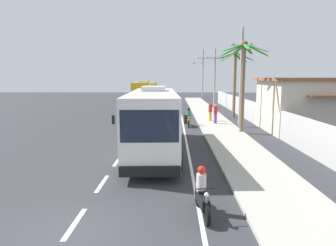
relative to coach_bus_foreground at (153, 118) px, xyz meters
name	(u,v)px	position (x,y,z in m)	size (l,w,h in m)	color
ground_plane	(69,232)	(-1.75, -9.46, -1.97)	(160.00, 160.00, 0.00)	#303035
sidewalk_kerb	(237,148)	(5.05, 0.54, -1.90)	(3.20, 90.00, 0.14)	#A8A399
lane_markings	(165,135)	(0.51, 5.21, -1.97)	(3.95, 71.00, 0.01)	white
boundary_wall	(278,123)	(8.85, 4.54, -0.97)	(0.24, 60.00, 2.00)	#B2B2AD
coach_bus_foreground	(153,118)	(0.00, 0.00, 0.00)	(3.32, 11.49, 3.79)	silver
coach_bus_far_lane	(146,92)	(-3.30, 29.85, 0.04)	(3.30, 11.78, 3.88)	gold
motorcycle_beside_bus	(202,195)	(2.11, -8.22, -1.34)	(0.56, 1.96, 1.55)	black
motorcycle_trailing	(189,119)	(2.51, 9.20, -1.30)	(0.56, 1.96, 1.67)	black
pedestrian_near_kerb	(215,113)	(5.02, 10.17, -0.92)	(0.36, 0.36, 1.75)	#75388E
pedestrian_far_walk	(210,111)	(4.75, 11.89, -0.93)	(0.36, 0.36, 1.73)	gold
utility_pole_mid	(241,76)	(7.00, 9.07, 2.46)	(1.93, 0.24, 8.55)	#9E9E99
utility_pole_far	(215,77)	(7.04, 26.42, 2.42)	(2.58, 0.24, 8.35)	#9E9E99
utility_pole_distant	(202,73)	(6.87, 43.77, 3.25)	(3.10, 0.24, 9.89)	#9E9E99
palm_second	(244,65)	(6.48, 5.93, 3.26)	(3.82, 4.04, 7.06)	brown
palm_third	(235,71)	(7.72, 15.36, 3.01)	(3.91, 3.73, 7.17)	brown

